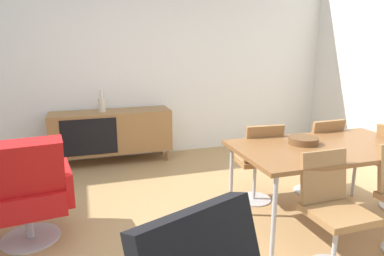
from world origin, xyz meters
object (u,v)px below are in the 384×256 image
(dining_chair_back_left, at_px, (258,159))
(dining_chair_back_right, at_px, (317,153))
(sideboard, at_px, (111,131))
(dining_table, at_px, (325,150))
(vase_cobalt, at_px, (102,104))
(lounge_chair_red, at_px, (25,190))
(wooden_bowl_on_table, at_px, (303,141))
(dining_chair_front_left, at_px, (332,207))

(dining_chair_back_left, relative_size, dining_chair_back_right, 1.00)
(sideboard, bearing_deg, dining_table, -54.08)
(sideboard, bearing_deg, vase_cobalt, 178.97)
(sideboard, relative_size, dining_table, 1.00)
(vase_cobalt, xyz_separation_m, lounge_chair_red, (-0.73, -1.86, -0.35))
(sideboard, distance_m, wooden_bowl_on_table, 2.67)
(sideboard, height_order, dining_table, dining_table)
(dining_chair_back_left, bearing_deg, dining_table, -57.60)
(sideboard, relative_size, dining_chair_back_left, 1.87)
(dining_table, xyz_separation_m, dining_chair_front_left, (-0.35, -0.56, -0.23))
(dining_chair_back_left, bearing_deg, lounge_chair_red, -176.70)
(vase_cobalt, height_order, dining_chair_front_left, vase_cobalt)
(sideboard, distance_m, vase_cobalt, 0.40)
(wooden_bowl_on_table, xyz_separation_m, dining_chair_front_left, (-0.20, -0.67, -0.30))
(dining_table, height_order, dining_chair_back_left, dining_chair_back_left)
(dining_chair_front_left, height_order, lounge_chair_red, lounge_chair_red)
(dining_chair_back_left, distance_m, dining_chair_front_left, 1.12)
(vase_cobalt, distance_m, dining_chair_back_right, 2.76)
(dining_chair_back_left, relative_size, dining_chair_front_left, 1.00)
(dining_table, height_order, dining_chair_front_left, dining_chair_front_left)
(dining_table, bearing_deg, sideboard, 125.92)
(sideboard, xyz_separation_m, dining_chair_back_left, (1.31, -1.74, 0.03))
(dining_chair_front_left, bearing_deg, dining_table, 57.85)
(sideboard, distance_m, dining_chair_back_left, 2.17)
(wooden_bowl_on_table, bearing_deg, dining_chair_back_left, 114.34)
(vase_cobalt, bearing_deg, lounge_chair_red, -111.53)
(sideboard, relative_size, dining_chair_front_left, 1.87)
(vase_cobalt, bearing_deg, sideboard, -1.03)
(lounge_chair_red, bearing_deg, vase_cobalt, 68.47)
(dining_table, height_order, wooden_bowl_on_table, wooden_bowl_on_table)
(dining_chair_front_left, bearing_deg, dining_chair_back_left, 90.18)
(vase_cobalt, bearing_deg, wooden_bowl_on_table, -53.52)
(dining_chair_back_left, bearing_deg, vase_cobalt, 129.10)
(wooden_bowl_on_table, height_order, lounge_chair_red, lounge_chair_red)
(vase_cobalt, distance_m, wooden_bowl_on_table, 2.72)
(dining_chair_back_left, xyz_separation_m, lounge_chair_red, (-2.15, -0.12, -0.00))
(sideboard, bearing_deg, wooden_bowl_on_table, -55.32)
(vase_cobalt, height_order, dining_table, vase_cobalt)
(dining_chair_back_right, xyz_separation_m, dining_chair_front_left, (-0.70, -1.12, 0.00))
(sideboard, relative_size, vase_cobalt, 5.41)
(vase_cobalt, bearing_deg, dining_chair_front_left, -63.62)
(dining_chair_back_right, distance_m, lounge_chair_red, 2.86)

